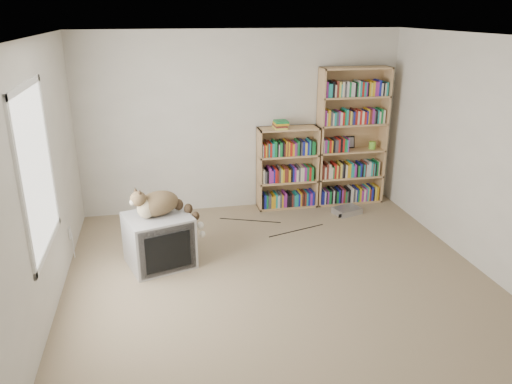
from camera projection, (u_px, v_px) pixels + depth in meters
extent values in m
cube|color=gray|center=(285.00, 293.00, 5.10)|extent=(4.50, 5.00, 0.01)
cube|color=silver|center=(242.00, 122.00, 6.97)|extent=(4.50, 0.02, 2.50)
cube|color=silver|center=(424.00, 340.00, 2.37)|extent=(4.50, 0.02, 2.50)
cube|color=silver|center=(33.00, 194.00, 4.25)|extent=(0.02, 5.00, 2.50)
cube|color=silver|center=(501.00, 164.00, 5.09)|extent=(0.02, 5.00, 2.50)
cube|color=white|center=(291.00, 38.00, 4.24)|extent=(4.50, 5.00, 0.02)
cube|color=white|center=(37.00, 170.00, 4.38)|extent=(0.02, 1.22, 1.52)
cube|color=#A9A8AB|center=(159.00, 240.00, 5.60)|extent=(0.83, 0.79, 0.59)
cube|color=black|center=(168.00, 250.00, 5.36)|extent=(0.61, 0.21, 0.55)
cube|color=black|center=(168.00, 252.00, 5.34)|extent=(0.48, 0.16, 0.41)
cube|color=black|center=(155.00, 237.00, 5.71)|extent=(0.49, 0.44, 0.36)
ellipsoid|color=#352715|center=(158.00, 203.00, 5.49)|extent=(0.58, 0.52, 0.27)
ellipsoid|color=#352715|center=(168.00, 202.00, 5.57)|extent=(0.31, 0.32, 0.20)
ellipsoid|color=#C3B48D|center=(146.00, 208.00, 5.38)|extent=(0.26, 0.26, 0.22)
ellipsoid|color=#352715|center=(138.00, 199.00, 5.30)|extent=(0.23, 0.23, 0.16)
sphere|color=beige|center=(133.00, 202.00, 5.26)|extent=(0.09, 0.09, 0.07)
cone|color=black|center=(140.00, 193.00, 5.25)|extent=(0.09, 0.10, 0.09)
cone|color=black|center=(135.00, 190.00, 5.31)|extent=(0.09, 0.10, 0.09)
cube|color=tan|center=(319.00, 139.00, 7.12)|extent=(0.02, 0.30, 1.99)
cube|color=tan|center=(383.00, 136.00, 7.30)|extent=(0.03, 0.30, 1.99)
cube|color=tan|center=(348.00, 135.00, 7.33)|extent=(0.99, 0.03, 1.99)
cube|color=tan|center=(356.00, 68.00, 6.87)|extent=(0.99, 0.30, 0.02)
cube|color=tan|center=(347.00, 201.00, 7.54)|extent=(0.99, 0.30, 0.03)
cube|color=tan|center=(349.00, 176.00, 7.41)|extent=(0.99, 0.30, 0.03)
cube|color=tan|center=(351.00, 151.00, 7.27)|extent=(0.99, 0.30, 0.02)
cube|color=tan|center=(352.00, 124.00, 7.14)|extent=(0.99, 0.30, 0.02)
cube|color=tan|center=(354.00, 97.00, 7.01)|extent=(0.99, 0.30, 0.02)
cube|color=#B31C17|center=(348.00, 194.00, 7.51)|extent=(0.91, 0.24, 0.19)
cube|color=#171F9A|center=(349.00, 169.00, 7.37)|extent=(0.91, 0.24, 0.19)
cube|color=#157937|center=(351.00, 143.00, 7.24)|extent=(0.91, 0.24, 0.19)
cube|color=beige|center=(353.00, 117.00, 7.10)|extent=(0.91, 0.24, 0.19)
cube|color=black|center=(355.00, 89.00, 6.97)|extent=(0.91, 0.24, 0.19)
cube|color=tan|center=(259.00, 170.00, 7.09)|extent=(0.03, 0.30, 1.18)
cube|color=tan|center=(315.00, 166.00, 7.25)|extent=(0.02, 0.30, 1.18)
cube|color=tan|center=(285.00, 165.00, 7.29)|extent=(0.86, 0.03, 1.18)
cube|color=tan|center=(288.00, 128.00, 6.97)|extent=(0.86, 0.30, 0.02)
cube|color=tan|center=(287.00, 205.00, 7.37)|extent=(0.86, 0.30, 0.03)
cube|color=tan|center=(287.00, 181.00, 7.23)|extent=(0.86, 0.30, 0.03)
cube|color=tan|center=(288.00, 155.00, 7.10)|extent=(0.86, 0.30, 0.02)
cube|color=#B31C17|center=(287.00, 198.00, 7.33)|extent=(0.78, 0.24, 0.19)
cube|color=#171F9A|center=(287.00, 174.00, 7.20)|extent=(0.78, 0.24, 0.19)
cube|color=#157937|center=(288.00, 148.00, 7.06)|extent=(0.78, 0.24, 0.19)
cube|color=#B31C17|center=(280.00, 124.00, 6.90)|extent=(0.19, 0.25, 0.11)
cylinder|color=#77CA39|center=(372.00, 145.00, 7.31)|extent=(0.10, 0.10, 0.11)
cube|color=black|center=(350.00, 142.00, 7.34)|extent=(0.13, 0.05, 0.18)
cube|color=#AAAAAE|center=(347.00, 211.00, 7.09)|extent=(0.43, 0.36, 0.08)
cube|color=silver|center=(70.00, 233.00, 5.72)|extent=(0.01, 0.08, 0.13)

